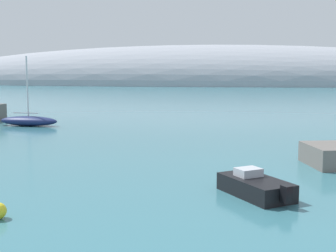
# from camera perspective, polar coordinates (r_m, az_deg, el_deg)

# --- Properties ---
(distant_ridge) EXTENTS (273.04, 51.58, 34.26)m
(distant_ridge) POSITION_cam_1_polar(r_m,az_deg,el_deg) (193.79, 4.34, 5.31)
(distant_ridge) COLOR #999EA8
(distant_ridge) RESTS_ON ground
(sailboat_navy_near_shore) EXTENTS (6.84, 2.42, 7.68)m
(sailboat_navy_near_shore) POSITION_cam_1_polar(r_m,az_deg,el_deg) (51.52, -17.49, 0.67)
(sailboat_navy_near_shore) COLOR navy
(sailboat_navy_near_shore) RESTS_ON water
(motorboat_black_foreground) EXTENTS (3.86, 4.35, 1.26)m
(motorboat_black_foreground) POSITION_cam_1_polar(r_m,az_deg,el_deg) (22.23, 11.18, -7.62)
(motorboat_black_foreground) COLOR black
(motorboat_black_foreground) RESTS_ON water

